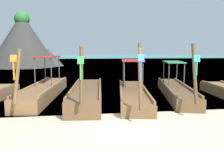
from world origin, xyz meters
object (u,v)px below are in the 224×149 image
at_px(longtail_boat_green_ribbon, 87,94).
at_px(longtail_boat_blue_ribbon, 133,93).
at_px(longtail_boat_turquoise_ribbon, 175,90).
at_px(karst_rock, 25,41).
at_px(longtail_boat_orange_ribbon, 45,90).

relative_size(longtail_boat_green_ribbon, longtail_boat_blue_ribbon, 0.91).
xyz_separation_m(longtail_boat_blue_ribbon, longtail_boat_turquoise_ribbon, (2.36, 0.37, 0.02)).
bearing_deg(longtail_boat_turquoise_ribbon, karst_rock, 120.84).
relative_size(longtail_boat_green_ribbon, karst_rock, 0.56).
relative_size(longtail_boat_orange_ribbon, longtail_boat_blue_ribbon, 1.03).
bearing_deg(longtail_boat_blue_ribbon, longtail_boat_green_ribbon, -178.54).
relative_size(longtail_boat_blue_ribbon, karst_rock, 0.62).
bearing_deg(longtail_boat_orange_ribbon, karst_rock, 107.32).
xyz_separation_m(longtail_boat_orange_ribbon, karst_rock, (-6.95, 22.28, 3.51)).
relative_size(longtail_boat_turquoise_ribbon, karst_rock, 0.62).
distance_m(longtail_boat_turquoise_ribbon, karst_rock, 27.00).
bearing_deg(longtail_boat_green_ribbon, karst_rock, 111.28).
bearing_deg(longtail_boat_blue_ribbon, longtail_boat_orange_ribbon, 166.39).
height_order(longtail_boat_turquoise_ribbon, karst_rock, karst_rock).
bearing_deg(longtail_boat_turquoise_ribbon, longtail_boat_orange_ribbon, 174.07).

